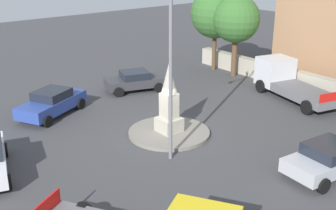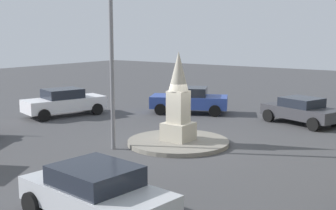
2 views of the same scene
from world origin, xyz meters
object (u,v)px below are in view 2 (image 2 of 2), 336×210
at_px(car_dark_grey_approaching, 301,110).
at_px(streetlamp, 111,13).
at_px(car_blue_passing, 189,100).
at_px(car_white_parked_right, 64,102).
at_px(car_silver_parked_left, 96,192).
at_px(monument, 178,101).

bearing_deg(car_dark_grey_approaching, streetlamp, -115.64).
bearing_deg(car_blue_passing, car_white_parked_right, -137.88).
bearing_deg(car_silver_parked_left, streetlamp, 129.08).
bearing_deg(car_white_parked_right, monument, -10.18).
distance_m(car_silver_parked_left, car_dark_grey_approaching, 14.27).
bearing_deg(streetlamp, car_dark_grey_approaching, 64.36).
relative_size(streetlamp, car_white_parked_right, 1.90).
distance_m(car_silver_parked_left, car_blue_passing, 14.85).
distance_m(monument, car_blue_passing, 7.18).
bearing_deg(streetlamp, car_silver_parked_left, -50.92).
distance_m(streetlamp, car_blue_passing, 9.63).
bearing_deg(streetlamp, car_blue_passing, 102.47).
xyz_separation_m(streetlamp, car_white_parked_right, (-6.98, 3.66, -4.49)).
bearing_deg(monument, streetlamp, -127.67).
relative_size(monument, car_blue_passing, 0.79).
height_order(car_silver_parked_left, car_blue_passing, car_blue_passing).
xyz_separation_m(monument, car_dark_grey_approaching, (2.70, 6.92, -1.08)).
bearing_deg(car_dark_grey_approaching, monument, -111.33).
distance_m(car_white_parked_right, car_dark_grey_approaching, 12.53).
xyz_separation_m(car_silver_parked_left, car_blue_passing, (-6.09, 13.55, 0.03)).
bearing_deg(car_white_parked_right, streetlamp, -27.69).
bearing_deg(streetlamp, car_white_parked_right, 152.31).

